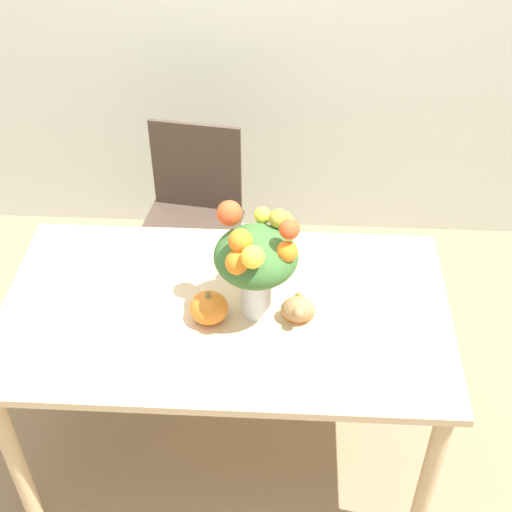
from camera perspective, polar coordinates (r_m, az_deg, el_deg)
ground_plane at (r=2.95m, az=-2.06°, el=-14.49°), size 12.00×12.00×0.00m
dining_table at (r=2.44m, az=-2.42°, el=-5.76°), size 1.49×0.83×0.74m
flower_vase at (r=2.21m, az=0.01°, el=-0.23°), size 0.26×0.32×0.40m
pumpkin at (r=2.31m, az=-3.79°, el=-4.14°), size 0.13×0.13×0.11m
turkey_figurine at (r=2.32m, az=3.40°, el=-3.94°), size 0.11×0.15×0.09m
dining_chair_near_window at (r=3.16m, az=-5.18°, el=2.65°), size 0.47×0.47×0.90m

